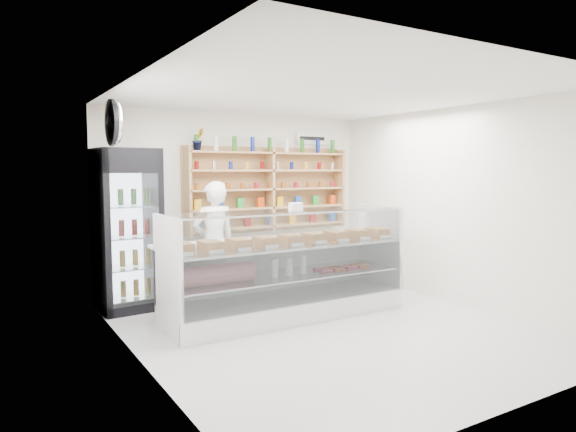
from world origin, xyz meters
TOP-DOWN VIEW (x-y plane):
  - room at (0.00, 0.00)m, footprint 5.00×5.00m
  - display_counter at (-0.18, 0.70)m, footprint 3.21×0.96m
  - shop_worker at (-0.75, 1.74)m, footprint 0.66×0.46m
  - drinks_cooler at (-1.85, 2.13)m, footprint 0.84×0.82m
  - wall_shelving at (0.50, 2.34)m, footprint 2.84×0.28m
  - potted_plant at (-0.72, 2.34)m, footprint 0.21×0.18m
  - security_mirror at (-2.17, 1.20)m, footprint 0.15×0.50m
  - wall_sign at (1.40, 2.47)m, footprint 0.62×0.03m

SIDE VIEW (x-z plane):
  - display_counter at x=-0.18m, z-range -0.32..1.07m
  - shop_worker at x=-0.75m, z-range 0.00..1.75m
  - drinks_cooler at x=-1.85m, z-range 0.00..2.20m
  - room at x=0.00m, z-range -1.10..3.90m
  - wall_shelving at x=0.50m, z-range 0.93..2.26m
  - potted_plant at x=-0.72m, z-range 2.20..2.53m
  - security_mirror at x=-2.17m, z-range 2.20..2.70m
  - wall_sign at x=1.40m, z-range 2.35..2.55m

